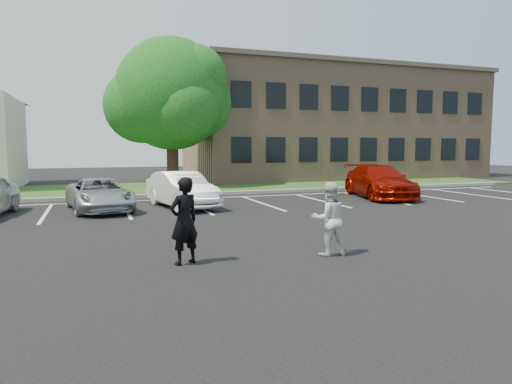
{
  "coord_description": "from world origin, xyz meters",
  "views": [
    {
      "loc": [
        -3.97,
        -10.03,
        2.43
      ],
      "look_at": [
        0.0,
        1.0,
        1.25
      ],
      "focal_mm": 32.0,
      "sensor_mm": 36.0,
      "label": 1
    }
  ],
  "objects_px": {
    "tree": "(173,97)",
    "man_white_shirt": "(329,219)",
    "man_black_suit": "(184,221)",
    "car_white_sedan": "(182,190)",
    "car_red_compact": "(379,181)",
    "office_building": "(333,124)",
    "car_silver_minivan": "(99,194)"
  },
  "relations": [
    {
      "from": "tree",
      "to": "man_white_shirt",
      "type": "bearing_deg",
      "value": -89.22
    },
    {
      "from": "man_black_suit",
      "to": "man_white_shirt",
      "type": "bearing_deg",
      "value": 151.18
    },
    {
      "from": "car_white_sedan",
      "to": "car_red_compact",
      "type": "distance_m",
      "value": 9.48
    },
    {
      "from": "tree",
      "to": "man_black_suit",
      "type": "height_order",
      "value": "tree"
    },
    {
      "from": "office_building",
      "to": "tree",
      "type": "bearing_deg",
      "value": -161.6
    },
    {
      "from": "car_white_sedan",
      "to": "office_building",
      "type": "bearing_deg",
      "value": 31.7
    },
    {
      "from": "car_red_compact",
      "to": "man_white_shirt",
      "type": "bearing_deg",
      "value": -116.45
    },
    {
      "from": "tree",
      "to": "car_silver_minivan",
      "type": "distance_m",
      "value": 11.51
    },
    {
      "from": "man_black_suit",
      "to": "man_white_shirt",
      "type": "height_order",
      "value": "man_black_suit"
    },
    {
      "from": "car_white_sedan",
      "to": "car_red_compact",
      "type": "bearing_deg",
      "value": -10.11
    },
    {
      "from": "car_red_compact",
      "to": "man_black_suit",
      "type": "bearing_deg",
      "value": -127.09
    },
    {
      "from": "car_white_sedan",
      "to": "car_red_compact",
      "type": "relative_size",
      "value": 0.82
    },
    {
      "from": "tree",
      "to": "car_silver_minivan",
      "type": "xyz_separation_m",
      "value": [
        -4.44,
        -9.5,
        -4.74
      ]
    },
    {
      "from": "office_building",
      "to": "car_silver_minivan",
      "type": "relative_size",
      "value": 5.08
    },
    {
      "from": "office_building",
      "to": "car_red_compact",
      "type": "bearing_deg",
      "value": -110.65
    },
    {
      "from": "office_building",
      "to": "man_white_shirt",
      "type": "bearing_deg",
      "value": -119.42
    },
    {
      "from": "office_building",
      "to": "man_white_shirt",
      "type": "height_order",
      "value": "office_building"
    },
    {
      "from": "tree",
      "to": "car_red_compact",
      "type": "distance_m",
      "value": 13.18
    },
    {
      "from": "man_black_suit",
      "to": "car_white_sedan",
      "type": "xyz_separation_m",
      "value": [
        1.58,
        8.75,
        -0.19
      ]
    },
    {
      "from": "man_white_shirt",
      "to": "car_red_compact",
      "type": "height_order",
      "value": "man_white_shirt"
    },
    {
      "from": "car_white_sedan",
      "to": "car_silver_minivan",
      "type": "bearing_deg",
      "value": 165.15
    },
    {
      "from": "man_black_suit",
      "to": "car_silver_minivan",
      "type": "distance_m",
      "value": 9.03
    },
    {
      "from": "tree",
      "to": "car_white_sedan",
      "type": "relative_size",
      "value": 2.04
    },
    {
      "from": "man_black_suit",
      "to": "car_silver_minivan",
      "type": "height_order",
      "value": "man_black_suit"
    },
    {
      "from": "office_building",
      "to": "tree",
      "type": "xyz_separation_m",
      "value": [
        -13.3,
        -4.43,
        1.19
      ]
    },
    {
      "from": "man_white_shirt",
      "to": "car_white_sedan",
      "type": "bearing_deg",
      "value": -73.47
    },
    {
      "from": "car_silver_minivan",
      "to": "car_white_sedan",
      "type": "height_order",
      "value": "car_white_sedan"
    },
    {
      "from": "man_black_suit",
      "to": "man_white_shirt",
      "type": "relative_size",
      "value": 1.11
    },
    {
      "from": "man_black_suit",
      "to": "car_white_sedan",
      "type": "relative_size",
      "value": 0.42
    },
    {
      "from": "car_silver_minivan",
      "to": "car_red_compact",
      "type": "distance_m",
      "value": 12.57
    },
    {
      "from": "office_building",
      "to": "car_silver_minivan",
      "type": "height_order",
      "value": "office_building"
    },
    {
      "from": "office_building",
      "to": "car_white_sedan",
      "type": "height_order",
      "value": "office_building"
    }
  ]
}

